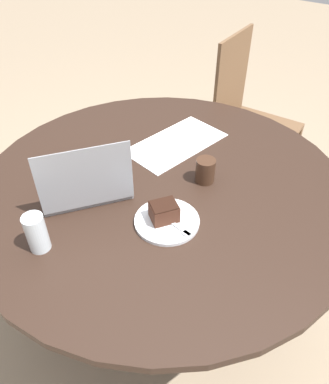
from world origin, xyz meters
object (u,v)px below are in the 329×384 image
object	(u,v)px
chair	(247,121)
plate	(167,221)
laptop	(85,185)
coffee_glass	(205,171)

from	to	relation	value
chair	plate	distance (m)	1.20
chair	plate	xyz separation A→B (m)	(-1.15, -0.25, 0.25)
laptop	coffee_glass	bearing A→B (deg)	-7.52
plate	coffee_glass	size ratio (longest dim) A/B	2.32
coffee_glass	laptop	xyz separation A→B (m)	(-0.31, 0.29, -0.00)
plate	coffee_glass	xyz separation A→B (m)	(0.26, 0.01, 0.04)
chair	plate	bearing A→B (deg)	9.94
chair	coffee_glass	bearing A→B (deg)	12.44
coffee_glass	laptop	bearing A→B (deg)	136.62
plate	coffee_glass	world-z (taller)	coffee_glass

